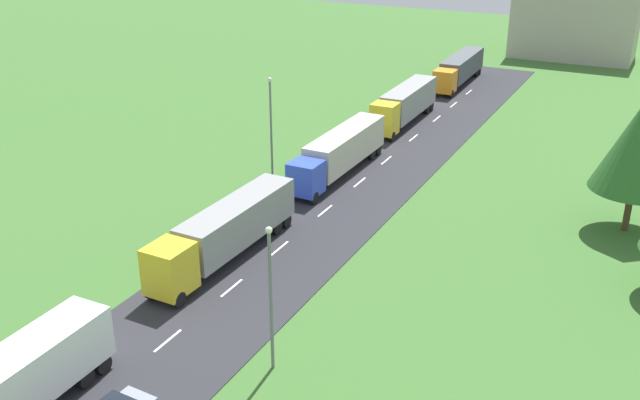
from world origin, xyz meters
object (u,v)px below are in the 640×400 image
at_px(truck_third, 340,151).
at_px(lamppost_second, 271,292).
at_px(tree_birch, 640,144).
at_px(truck_fifth, 459,68).
at_px(truck_second, 226,230).
at_px(distant_building, 575,25).
at_px(lamppost_third, 271,126).
at_px(truck_fourth, 405,103).

relative_size(truck_third, lamppost_second, 1.75).
bearing_deg(lamppost_second, tree_birch, 60.53).
bearing_deg(truck_fifth, truck_second, -90.14).
distance_m(truck_second, tree_birch, 29.52).
relative_size(truck_third, distant_building, 0.85).
bearing_deg(truck_third, lamppost_third, -132.28).
bearing_deg(truck_third, lamppost_second, -71.79).
height_order(truck_third, distant_building, distant_building).
bearing_deg(lamppost_third, tree_birch, 7.97).
xyz_separation_m(lamppost_third, distant_building, (14.29, 62.68, -0.41)).
relative_size(lamppost_second, lamppost_third, 0.89).
xyz_separation_m(truck_fifth, tree_birch, (23.55, -35.89, 4.62)).
xyz_separation_m(truck_third, lamppost_third, (-4.15, -4.57, 2.96)).
height_order(truck_second, truck_fifth, truck_second).
bearing_deg(truck_second, lamppost_second, -45.65).
distance_m(truck_fifth, lamppost_second, 62.69).
height_order(truck_second, tree_birch, tree_birch).
bearing_deg(truck_second, tree_birch, 35.70).
height_order(truck_fourth, lamppost_second, lamppost_second).
distance_m(truck_fourth, lamppost_second, 44.36).
bearing_deg(truck_third, truck_fifth, 89.93).
height_order(truck_second, truck_third, truck_third).
relative_size(lamppost_third, tree_birch, 0.91).
bearing_deg(truck_fourth, truck_second, -89.73).
relative_size(truck_second, truck_fifth, 0.97).
bearing_deg(lamppost_third, truck_fourth, 79.52).
distance_m(truck_third, lamppost_second, 28.34).
distance_m(truck_third, tree_birch, 24.04).
xyz_separation_m(lamppost_second, distant_building, (1.32, 84.93, 0.09)).
distance_m(truck_second, truck_fourth, 34.24).
bearing_deg(truck_third, distant_building, 80.10).
bearing_deg(truck_fifth, truck_fourth, -90.89).
xyz_separation_m(truck_fifth, lamppost_second, (8.78, -62.02, 2.52)).
bearing_deg(truck_second, lamppost_third, 107.20).
bearing_deg(truck_third, tree_birch, -1.66).
height_order(truck_fifth, tree_birch, tree_birch).
bearing_deg(tree_birch, truck_fifth, 123.28).
bearing_deg(truck_fourth, lamppost_third, -100.48).
relative_size(truck_third, truck_fifth, 0.98).
relative_size(tree_birch, distant_building, 0.60).
height_order(truck_fourth, lamppost_third, lamppost_third).
distance_m(truck_fourth, truck_fifth, 18.67).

